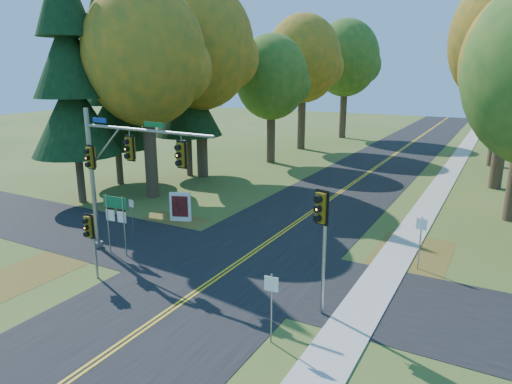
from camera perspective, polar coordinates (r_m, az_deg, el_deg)
The scene contains 26 objects.
ground at distance 19.53m, azimuth -5.82°, elevation -11.25°, with size 160.00×160.00×0.00m, color #3A521D.
road_main at distance 19.53m, azimuth -5.82°, elevation -11.22°, with size 8.00×160.00×0.02m, color black.
road_cross at distance 21.04m, azimuth -2.70°, elevation -9.16°, with size 60.00×6.00×0.02m, color black.
centerline_left at distance 19.57m, azimuth -6.07°, elevation -11.11°, with size 0.10×160.00×0.01m, color gold.
centerline_right at distance 19.47m, azimuth -5.57°, elevation -11.25°, with size 0.10×160.00×0.01m, color gold.
sidewalk_east at distance 17.15m, azimuth 12.18°, elevation -15.39°, with size 1.60×160.00×0.06m, color #9E998E.
leaf_patch_w_near at distance 26.19m, azimuth -12.62°, elevation -4.58°, with size 4.00×6.00×0.00m, color brown.
leaf_patch_e at distance 22.32m, azimuth 18.24°, elevation -8.49°, with size 3.50×8.00×0.00m, color brown.
leaf_patch_w_far at distance 22.64m, azimuth -26.45°, elevation -9.02°, with size 3.00×5.00×0.00m, color brown.
tree_w_a at distance 31.85m, azimuth -13.53°, elevation 16.15°, with size 8.00×8.00×14.15m.
tree_w_b at distance 37.65m, azimuth -6.96°, elevation 17.53°, with size 8.60×8.60×15.38m.
tree_w_c at distance 43.50m, azimuth 2.06°, elevation 14.07°, with size 6.80×6.80×11.91m.
tree_w_d at distance 51.66m, azimuth 6.02°, elevation 16.17°, with size 8.20×8.20×14.56m.
tree_e_d at distance 47.21m, azimuth 28.59°, elevation 12.75°, with size 7.00×7.00×12.32m.
tree_w_e at distance 61.46m, azimuth 11.25°, elevation 16.04°, with size 8.40×8.40×14.97m.
pine_a at distance 31.93m, azimuth -22.38°, elevation 14.92°, with size 5.60×5.60×19.48m.
pine_b at distance 36.39m, azimuth -17.52°, elevation 13.59°, with size 5.60×5.60×17.31m.
pine_c at distance 38.15m, azimuth -8.81°, elevation 16.42°, with size 5.60×5.60×20.56m.
traffic_mast at distance 21.74m, azimuth -16.97°, elevation 3.29°, with size 7.62×0.84×6.92m.
east_signal_pole at distance 15.80m, azimuth 8.24°, elevation -3.72°, with size 0.54×0.63×4.72m.
ped_signal_pole at distance 20.11m, azimuth -20.04°, elevation -4.63°, with size 0.46×0.53×2.92m.
route_sign_cluster at distance 22.58m, azimuth -17.15°, elevation -2.52°, with size 1.38×0.17×2.95m.
info_kiosk at distance 27.11m, azimuth -9.44°, elevation -1.85°, with size 1.23×0.60×1.73m.
reg_sign_e_north at distance 21.35m, azimuth 19.90°, elevation -4.90°, with size 0.47×0.10×2.45m.
reg_sign_e_south at distance 14.86m, azimuth 1.92°, elevation -12.90°, with size 0.46×0.09×2.42m.
reg_sign_w at distance 25.47m, azimuth -15.27°, elevation -2.15°, with size 0.37×0.08×1.96m.
Camera 1 is at (10.12, -14.33, 8.59)m, focal length 32.00 mm.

